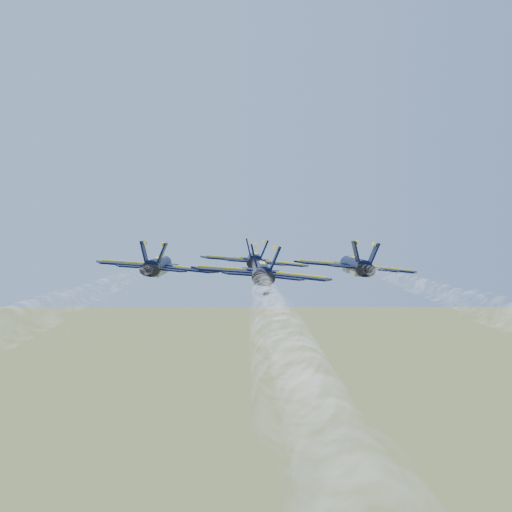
{
  "coord_description": "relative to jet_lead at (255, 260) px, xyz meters",
  "views": [
    {
      "loc": [
        -13.97,
        -86.08,
        109.3
      ],
      "look_at": [
        -1.85,
        4.14,
        105.29
      ],
      "focal_mm": 55.0,
      "sensor_mm": 36.0,
      "label": 1
    }
  ],
  "objects": [
    {
      "name": "jet_lead",
      "position": [
        0.0,
        0.0,
        0.0
      ],
      "size": [
        13.92,
        18.11,
        3.9
      ],
      "rotation": [
        0.0,
        0.09,
        -0.12
      ],
      "color": "black"
    },
    {
      "name": "jet_left",
      "position": [
        -12.5,
        -10.47,
        0.0
      ],
      "size": [
        13.92,
        18.11,
        3.9
      ],
      "rotation": [
        0.0,
        0.09,
        -0.12
      ],
      "color": "black"
    },
    {
      "name": "jet_right",
      "position": [
        9.75,
        -13.64,
        0.0
      ],
      "size": [
        13.92,
        18.11,
        3.9
      ],
      "rotation": [
        0.0,
        0.09,
        -0.12
      ],
      "color": "black"
    },
    {
      "name": "jet_slot",
      "position": [
        -2.42,
        -23.56,
        0.0
      ],
      "size": [
        13.92,
        18.11,
        3.9
      ],
      "rotation": [
        0.0,
        0.09,
        -0.12
      ],
      "color": "black"
    },
    {
      "name": "smoke_trail_lead",
      "position": [
        -7.04,
        -58.44,
        0.04
      ],
      "size": [
        11.1,
        78.13,
        2.41
      ],
      "rotation": [
        0.0,
        0.09,
        -0.12
      ],
      "color": "white"
    },
    {
      "name": "smoke_trail_slot",
      "position": [
        -9.46,
        -82.0,
        0.04
      ],
      "size": [
        11.1,
        78.13,
        2.41
      ],
      "rotation": [
        0.0,
        0.09,
        -0.12
      ],
      "color": "white"
    }
  ]
}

